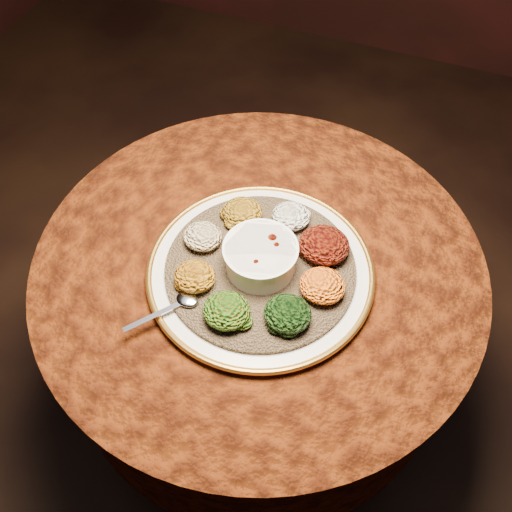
% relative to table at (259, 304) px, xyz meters
% --- Properties ---
extents(table, '(0.96, 0.96, 0.73)m').
position_rel_table_xyz_m(table, '(0.00, 0.00, 0.00)').
color(table, black).
rests_on(table, ground).
extents(platter, '(0.54, 0.54, 0.02)m').
position_rel_table_xyz_m(platter, '(0.02, -0.04, 0.19)').
color(platter, beige).
rests_on(platter, table).
extents(injera, '(0.52, 0.52, 0.01)m').
position_rel_table_xyz_m(injera, '(0.02, -0.04, 0.20)').
color(injera, brown).
rests_on(injera, platter).
extents(stew_bowl, '(0.15, 0.15, 0.06)m').
position_rel_table_xyz_m(stew_bowl, '(0.02, -0.04, 0.24)').
color(stew_bowl, silver).
rests_on(stew_bowl, injera).
extents(spoon, '(0.11, 0.13, 0.01)m').
position_rel_table_xyz_m(spoon, '(-0.09, -0.17, 0.21)').
color(spoon, silver).
rests_on(spoon, injera).
extents(portion_ayib, '(0.08, 0.08, 0.04)m').
position_rel_table_xyz_m(portion_ayib, '(0.03, 0.10, 0.23)').
color(portion_ayib, white).
rests_on(portion_ayib, injera).
extents(portion_kitfo, '(0.11, 0.10, 0.05)m').
position_rel_table_xyz_m(portion_kitfo, '(0.13, 0.05, 0.23)').
color(portion_kitfo, black).
rests_on(portion_kitfo, injera).
extents(portion_tikil, '(0.09, 0.09, 0.04)m').
position_rel_table_xyz_m(portion_tikil, '(0.15, -0.05, 0.23)').
color(portion_tikil, '#B8830F').
rests_on(portion_tikil, injera).
extents(portion_gomen, '(0.09, 0.09, 0.04)m').
position_rel_table_xyz_m(portion_gomen, '(0.11, -0.13, 0.23)').
color(portion_gomen, black).
rests_on(portion_gomen, injera).
extents(portion_mixveg, '(0.09, 0.09, 0.04)m').
position_rel_table_xyz_m(portion_mixveg, '(0.00, -0.17, 0.23)').
color(portion_mixveg, '#A8280A').
rests_on(portion_mixveg, injera).
extents(portion_kik, '(0.08, 0.08, 0.04)m').
position_rel_table_xyz_m(portion_kik, '(-0.09, -0.12, 0.23)').
color(portion_kik, '#AD700F').
rests_on(portion_kik, injera).
extents(portion_timatim, '(0.08, 0.08, 0.04)m').
position_rel_table_xyz_m(portion_timatim, '(-0.12, -0.02, 0.23)').
color(portion_timatim, maroon).
rests_on(portion_timatim, injera).
extents(portion_shiro, '(0.09, 0.08, 0.04)m').
position_rel_table_xyz_m(portion_shiro, '(-0.07, 0.07, 0.23)').
color(portion_shiro, '#8E6011').
rests_on(portion_shiro, injera).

